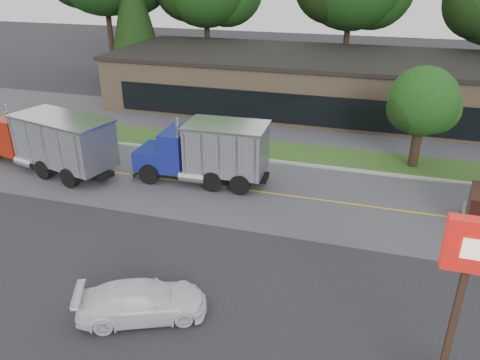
# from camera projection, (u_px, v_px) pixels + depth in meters

# --- Properties ---
(ground) EXTENTS (140.00, 140.00, 0.00)m
(ground) POSITION_uv_depth(u_px,v_px,m) (142.00, 287.00, 17.45)
(ground) COLOR #35353A
(ground) RESTS_ON ground
(road) EXTENTS (60.00, 8.00, 0.02)m
(road) POSITION_uv_depth(u_px,v_px,m) (221.00, 187.00, 25.25)
(road) COLOR slate
(road) RESTS_ON ground
(center_line) EXTENTS (60.00, 0.12, 0.01)m
(center_line) POSITION_uv_depth(u_px,v_px,m) (221.00, 187.00, 25.25)
(center_line) COLOR gold
(center_line) RESTS_ON ground
(curb) EXTENTS (60.00, 0.30, 0.12)m
(curb) POSITION_uv_depth(u_px,v_px,m) (243.00, 158.00, 28.89)
(curb) COLOR #9E9E99
(curb) RESTS_ON ground
(grass_verge) EXTENTS (60.00, 3.40, 0.03)m
(grass_verge) POSITION_uv_depth(u_px,v_px,m) (251.00, 148.00, 30.45)
(grass_verge) COLOR #24521C
(grass_verge) RESTS_ON ground
(far_parking) EXTENTS (60.00, 7.00, 0.02)m
(far_parking) POSITION_uv_depth(u_px,v_px,m) (269.00, 125.00, 34.79)
(far_parking) COLOR slate
(far_parking) RESTS_ON ground
(strip_mall) EXTENTS (32.00, 12.00, 4.00)m
(strip_mall) POSITION_uv_depth(u_px,v_px,m) (310.00, 82.00, 38.62)
(strip_mall) COLOR #977A5C
(strip_mall) RESTS_ON ground
(bilo_sign) EXTENTS (2.20, 1.90, 5.95)m
(bilo_sign) POSITION_uv_depth(u_px,v_px,m) (467.00, 359.00, 11.66)
(bilo_sign) COLOR #6B6054
(bilo_sign) RESTS_ON ground
(evergreen_left) EXTENTS (5.50, 5.50, 12.49)m
(evergreen_left) POSITION_uv_depth(u_px,v_px,m) (133.00, 10.00, 44.76)
(evergreen_left) COLOR #382619
(evergreen_left) RESTS_ON ground
(tree_verge) EXTENTS (4.15, 3.90, 5.91)m
(tree_verge) POSITION_uv_depth(u_px,v_px,m) (424.00, 104.00, 26.26)
(tree_verge) COLOR #382619
(tree_verge) RESTS_ON ground
(dump_truck_red) EXTENTS (10.19, 4.82, 3.36)m
(dump_truck_red) POSITION_uv_depth(u_px,v_px,m) (48.00, 140.00, 26.66)
(dump_truck_red) COLOR black
(dump_truck_red) RESTS_ON ground
(dump_truck_blue) EXTENTS (7.35, 2.88, 3.36)m
(dump_truck_blue) POSITION_uv_depth(u_px,v_px,m) (209.00, 151.00, 25.16)
(dump_truck_blue) COLOR black
(dump_truck_blue) RESTS_ON ground
(rally_car) EXTENTS (4.67, 3.44, 1.26)m
(rally_car) POSITION_uv_depth(u_px,v_px,m) (142.00, 301.00, 15.80)
(rally_car) COLOR white
(rally_car) RESTS_ON ground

